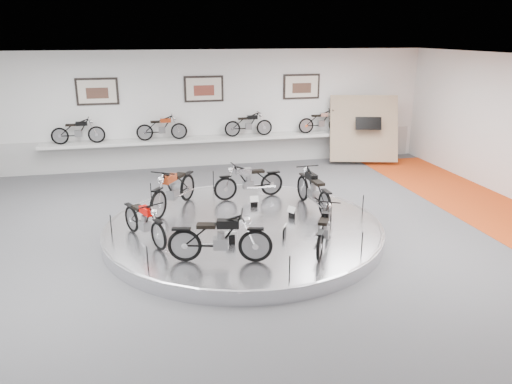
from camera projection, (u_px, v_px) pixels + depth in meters
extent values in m
plane|color=#535255|center=(246.00, 241.00, 11.39)|extent=(16.00, 16.00, 0.00)
plane|color=white|center=(245.00, 60.00, 10.17)|extent=(16.00, 16.00, 0.00)
plane|color=white|center=(204.00, 109.00, 17.28)|extent=(16.00, 0.00, 16.00)
plane|color=white|center=(413.00, 342.00, 4.29)|extent=(16.00, 0.00, 16.00)
cube|color=red|center=(504.00, 217.00, 12.85)|extent=(2.40, 12.60, 0.01)
cube|color=#BCBCBA|center=(206.00, 150.00, 17.70)|extent=(15.68, 0.04, 1.10)
cylinder|color=silver|center=(244.00, 230.00, 11.63)|extent=(6.40, 6.40, 0.30)
torus|color=#B2B2BA|center=(244.00, 225.00, 11.59)|extent=(6.40, 6.40, 0.10)
cube|color=silver|center=(206.00, 139.00, 17.31)|extent=(11.00, 0.55, 0.10)
cube|color=beige|center=(97.00, 92.00, 16.28)|extent=(1.35, 0.06, 0.88)
cube|color=beige|center=(204.00, 89.00, 17.03)|extent=(1.35, 0.06, 0.88)
cube|color=beige|center=(302.00, 87.00, 17.78)|extent=(1.35, 0.06, 0.88)
cube|color=#9F876A|center=(364.00, 129.00, 17.87)|extent=(2.56, 1.52, 2.30)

